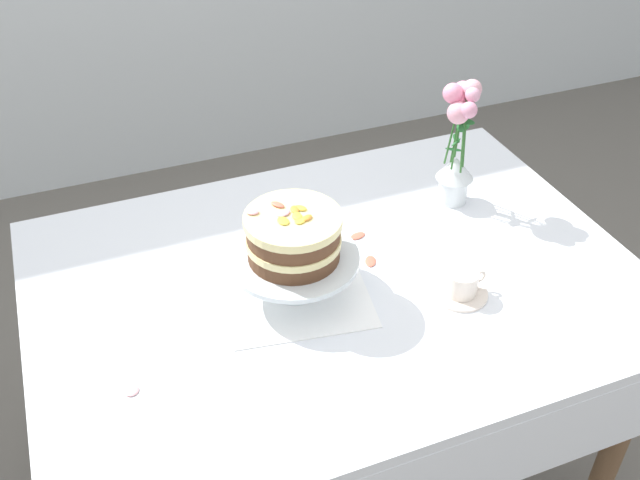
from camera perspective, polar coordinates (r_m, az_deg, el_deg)
ground_plane at (r=2.23m, az=1.05°, el=-17.57°), size 12.00×12.00×0.00m
dining_table at (r=1.73m, az=1.55°, el=-5.54°), size 1.40×1.00×0.74m
linen_napkin at (r=1.64m, az=-2.00°, el=-3.97°), size 0.37×0.37×0.00m
cake_stand at (r=1.59m, az=-2.06°, el=-1.76°), size 0.29×0.29×0.10m
layer_cake at (r=1.55m, az=-2.12°, el=0.31°), size 0.21×0.21×0.11m
flower_vase at (r=1.88m, az=10.84°, el=7.42°), size 0.10×0.12×0.34m
teacup at (r=1.65m, az=11.11°, el=-3.51°), size 0.13×0.13×0.06m
loose_petal_0 at (r=1.72m, az=4.01°, el=-1.68°), size 0.04×0.05×0.00m
loose_petal_1 at (r=1.80m, az=2.99°, el=0.34°), size 0.05×0.04×0.00m
loose_petal_2 at (r=1.48m, az=-14.65°, el=-11.46°), size 0.04×0.04×0.00m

